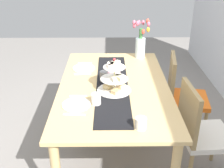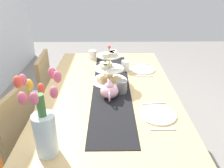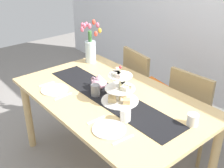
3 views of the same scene
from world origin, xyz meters
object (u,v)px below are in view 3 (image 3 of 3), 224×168
at_px(mug_grey, 95,90).
at_px(mug_white_text, 125,115).
at_px(tiered_cake_stand, 120,89).
at_px(cream_jug, 193,120).
at_px(knife_left, 63,96).
at_px(teapot, 99,83).
at_px(knife_right, 123,140).
at_px(chair_left, 144,85).
at_px(dinner_plate_left, 54,90).
at_px(chair_right, 194,110).
at_px(fork_left, 46,84).
at_px(dinner_plate_right, 109,129).
at_px(dining_table, 111,106).
at_px(fork_right, 96,120).
at_px(tulip_vase, 90,47).

xyz_separation_m(mug_grey, mug_white_text, (0.43, -0.06, -0.00)).
bearing_deg(tiered_cake_stand, cream_jug, 16.96).
xyz_separation_m(knife_left, mug_white_text, (0.59, 0.16, 0.04)).
height_order(teapot, knife_right, teapot).
distance_m(chair_left, dinner_plate_left, 1.07).
relative_size(chair_right, fork_left, 6.07).
bearing_deg(knife_left, fork_left, 180.00).
height_order(cream_jug, dinner_plate_right, cream_jug).
distance_m(tiered_cake_stand, teapot, 0.28).
bearing_deg(dining_table, knife_left, -127.76).
xyz_separation_m(fork_left, mug_grey, (0.45, 0.22, 0.05)).
relative_size(dinner_plate_left, fork_right, 1.53).
distance_m(dinner_plate_right, knife_right, 0.15).
height_order(teapot, dinner_plate_right, teapot).
height_order(chair_right, tiered_cake_stand, tiered_cake_stand).
height_order(chair_right, mug_grey, chair_right).
distance_m(chair_right, tiered_cake_stand, 0.84).
height_order(tiered_cake_stand, mug_grey, tiered_cake_stand).
height_order(chair_left, tiered_cake_stand, tiered_cake_stand).
xyz_separation_m(teapot, knife_left, (-0.08, -0.31, -0.06)).
relative_size(knife_left, mug_grey, 1.79).
bearing_deg(mug_white_text, dinner_plate_right, -85.81).
bearing_deg(knife_left, chair_left, 94.23).
relative_size(teapot, fork_left, 1.59).
xyz_separation_m(chair_right, dinner_plate_left, (-0.73, -1.04, 0.27)).
relative_size(tiered_cake_stand, dinner_plate_left, 1.32).
bearing_deg(chair_right, fork_right, -97.12).
relative_size(fork_left, dinner_plate_right, 0.65).
xyz_separation_m(dinner_plate_right, knife_right, (0.15, 0.00, -0.00)).
relative_size(chair_right, teapot, 3.82).
distance_m(dining_table, knife_right, 0.60).
height_order(tulip_vase, fork_left, tulip_vase).
distance_m(fork_left, mug_grey, 0.50).
relative_size(teapot, mug_grey, 2.51).
distance_m(chair_left, knife_right, 1.35).
bearing_deg(teapot, knife_right, -25.13).
distance_m(chair_left, knife_left, 1.07).
relative_size(tulip_vase, knife_right, 2.58).
bearing_deg(tulip_vase, dining_table, -23.76).
distance_m(chair_left, fork_right, 1.19).
bearing_deg(teapot, cream_jug, 11.76).
xyz_separation_m(tulip_vase, fork_right, (0.92, -0.62, -0.17)).
bearing_deg(dinner_plate_right, chair_right, 90.86).
bearing_deg(knife_left, mug_grey, 53.68).
distance_m(chair_right, fork_left, 1.38).
xyz_separation_m(teapot, fork_left, (-0.37, -0.31, -0.06)).
bearing_deg(fork_left, dining_table, 30.27).
bearing_deg(mug_grey, knife_left, -126.32).
relative_size(chair_left, dinner_plate_left, 3.96).
distance_m(dining_table, dinner_plate_left, 0.50).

